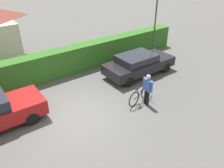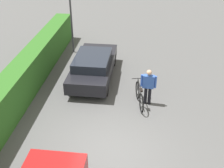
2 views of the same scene
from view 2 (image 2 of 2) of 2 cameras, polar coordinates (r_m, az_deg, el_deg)
ground_plane at (r=9.70m, az=-0.74°, el=-13.60°), size 60.00×60.00×0.00m
parked_car_far at (r=13.43m, az=-3.73°, el=3.68°), size 4.32×1.78×1.27m
bicycle at (r=11.70m, az=5.48°, el=-2.38°), size 1.71×0.53×0.98m
person_rider at (r=11.53m, az=7.25°, el=-0.13°), size 0.24×0.64×1.57m
street_lamp at (r=15.73m, az=-8.32°, el=15.11°), size 0.28×0.28×4.05m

